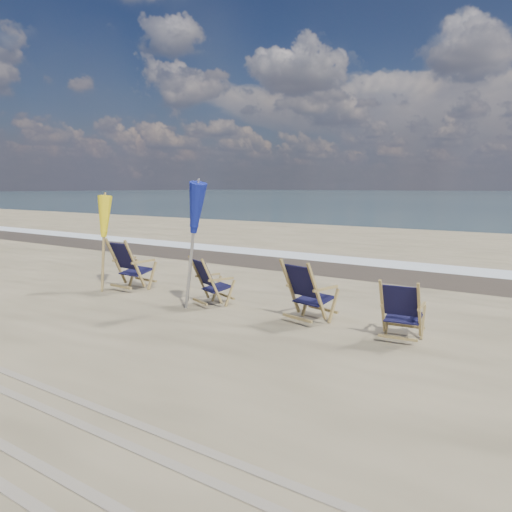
{
  "coord_description": "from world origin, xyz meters",
  "views": [
    {
      "loc": [
        5.1,
        -5.07,
        2.15
      ],
      "look_at": [
        0.0,
        2.2,
        0.9
      ],
      "focal_mm": 35.0,
      "sensor_mm": 36.0,
      "label": 1
    }
  ],
  "objects_px": {
    "beach_chair_3": "(419,313)",
    "beach_chair_1": "(212,284)",
    "umbrella_yellow": "(102,221)",
    "umbrella_blue": "(191,212)",
    "beach_chair_0": "(135,266)",
    "beach_chair_2": "(317,294)"
  },
  "relations": [
    {
      "from": "beach_chair_3",
      "to": "beach_chair_1",
      "type": "bearing_deg",
      "value": -6.1
    },
    {
      "from": "beach_chair_0",
      "to": "umbrella_yellow",
      "type": "height_order",
      "value": "umbrella_yellow"
    },
    {
      "from": "beach_chair_1",
      "to": "beach_chair_0",
      "type": "bearing_deg",
      "value": 18.58
    },
    {
      "from": "umbrella_yellow",
      "to": "umbrella_blue",
      "type": "xyz_separation_m",
      "value": [
        2.68,
        -0.26,
        0.28
      ]
    },
    {
      "from": "beach_chair_2",
      "to": "beach_chair_3",
      "type": "relative_size",
      "value": 1.14
    },
    {
      "from": "beach_chair_1",
      "to": "beach_chair_2",
      "type": "distance_m",
      "value": 2.05
    },
    {
      "from": "beach_chair_0",
      "to": "beach_chair_1",
      "type": "relative_size",
      "value": 1.2
    },
    {
      "from": "beach_chair_0",
      "to": "beach_chair_1",
      "type": "distance_m",
      "value": 2.15
    },
    {
      "from": "umbrella_blue",
      "to": "beach_chair_2",
      "type": "bearing_deg",
      "value": 9.17
    },
    {
      "from": "umbrella_yellow",
      "to": "beach_chair_0",
      "type": "bearing_deg",
      "value": 14.85
    },
    {
      "from": "beach_chair_3",
      "to": "umbrella_blue",
      "type": "bearing_deg",
      "value": -1.43
    },
    {
      "from": "beach_chair_1",
      "to": "umbrella_blue",
      "type": "bearing_deg",
      "value": 82.18
    },
    {
      "from": "beach_chair_1",
      "to": "beach_chair_2",
      "type": "bearing_deg",
      "value": -156.26
    },
    {
      "from": "beach_chair_0",
      "to": "umbrella_yellow",
      "type": "distance_m",
      "value": 1.16
    },
    {
      "from": "beach_chair_3",
      "to": "umbrella_yellow",
      "type": "height_order",
      "value": "umbrella_yellow"
    },
    {
      "from": "beach_chair_3",
      "to": "beach_chair_0",
      "type": "bearing_deg",
      "value": -7.91
    },
    {
      "from": "beach_chair_1",
      "to": "umbrella_yellow",
      "type": "distance_m",
      "value": 3.03
    },
    {
      "from": "beach_chair_0",
      "to": "beach_chair_3",
      "type": "distance_m",
      "value": 5.74
    },
    {
      "from": "beach_chair_0",
      "to": "beach_chair_3",
      "type": "bearing_deg",
      "value": -178.32
    },
    {
      "from": "beach_chair_1",
      "to": "umbrella_yellow",
      "type": "bearing_deg",
      "value": 23.37
    },
    {
      "from": "beach_chair_3",
      "to": "beach_chair_2",
      "type": "bearing_deg",
      "value": -6.49
    },
    {
      "from": "beach_chair_3",
      "to": "umbrella_yellow",
      "type": "bearing_deg",
      "value": -6.13
    }
  ]
}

